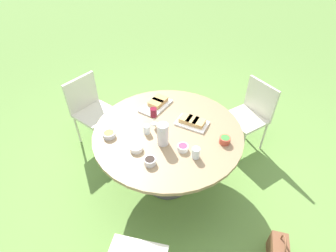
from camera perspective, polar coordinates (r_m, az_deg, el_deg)
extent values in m
plane|color=#668E42|center=(3.12, 0.00, -11.77)|extent=(40.00, 40.00, 0.00)
cylinder|color=#4C4C51|center=(3.11, 0.00, -11.66)|extent=(0.53, 0.53, 0.02)
cylinder|color=#4C4C51|center=(2.83, 0.00, -7.05)|extent=(0.11, 0.11, 0.72)
cylinder|color=#8C7251|center=(2.56, 0.00, -1.32)|extent=(1.46, 1.46, 0.03)
cylinder|color=beige|center=(2.49, -10.29, -25.31)|extent=(0.03, 0.03, 0.43)
cube|color=beige|center=(3.35, 16.48, 1.56)|extent=(0.61, 0.61, 0.04)
cube|color=beige|center=(3.35, 19.55, 5.68)|extent=(0.32, 0.34, 0.42)
cylinder|color=beige|center=(3.48, 11.42, -0.71)|extent=(0.03, 0.03, 0.43)
cylinder|color=beige|center=(3.29, 15.82, -4.49)|extent=(0.03, 0.03, 0.43)
cylinder|color=beige|center=(3.70, 15.73, 1.30)|extent=(0.03, 0.03, 0.43)
cylinder|color=beige|center=(3.53, 20.08, -2.13)|extent=(0.03, 0.03, 0.43)
cube|color=beige|center=(3.41, -15.53, 2.62)|extent=(0.57, 0.56, 0.04)
cube|color=beige|center=(3.42, -18.32, 6.82)|extent=(0.42, 0.19, 0.42)
cylinder|color=beige|center=(3.36, -15.28, -3.33)|extent=(0.03, 0.03, 0.43)
cylinder|color=beige|center=(3.53, -10.57, 0.11)|extent=(0.03, 0.03, 0.43)
cylinder|color=beige|center=(3.60, -19.09, -0.80)|extent=(0.03, 0.03, 0.43)
cylinder|color=beige|center=(3.76, -14.51, 2.31)|extent=(0.03, 0.03, 0.43)
cylinder|color=silver|center=(2.34, -1.05, -1.83)|extent=(0.10, 0.10, 0.22)
cone|color=silver|center=(2.25, -1.39, -0.84)|extent=(0.03, 0.03, 0.03)
cylinder|color=silver|center=(2.63, -3.06, 0.54)|extent=(0.06, 0.06, 0.01)
cylinder|color=silver|center=(2.60, -3.10, 1.38)|extent=(0.01, 0.01, 0.09)
cylinder|color=maroon|center=(2.54, -3.17, 2.97)|extent=(0.07, 0.07, 0.09)
cube|color=white|center=(2.63, 5.26, 0.59)|extent=(0.25, 0.34, 0.02)
cube|color=tan|center=(2.59, 6.73, 0.69)|extent=(0.14, 0.13, 0.05)
cube|color=tan|center=(2.61, 5.30, 1.14)|extent=(0.14, 0.13, 0.05)
cube|color=tan|center=(2.63, 3.90, 1.58)|extent=(0.14, 0.13, 0.05)
cube|color=white|center=(2.85, -2.65, 4.39)|extent=(0.41, 0.31, 0.02)
cube|color=#B2844C|center=(2.89, -1.73, 5.74)|extent=(0.16, 0.17, 0.05)
cube|color=#B2844C|center=(2.83, -2.67, 4.94)|extent=(0.16, 0.17, 0.05)
cylinder|color=silver|center=(2.53, -12.70, -1.81)|extent=(0.12, 0.12, 0.05)
cylinder|color=#E0C147|center=(2.52, -12.74, -1.57)|extent=(0.10, 0.10, 0.02)
cylinder|color=#B74733|center=(2.46, 12.27, -3.03)|extent=(0.10, 0.10, 0.06)
cylinder|color=#387533|center=(2.45, 12.33, -2.71)|extent=(0.08, 0.08, 0.03)
cylinder|color=silver|center=(2.23, -3.94, -7.68)|extent=(0.10, 0.10, 0.06)
cylinder|color=#2D231E|center=(2.22, -3.96, -7.39)|extent=(0.08, 0.08, 0.02)
cylinder|color=white|center=(2.35, 3.24, -4.75)|extent=(0.10, 0.10, 0.05)
cylinder|color=#D6385B|center=(2.33, 3.26, -4.49)|extent=(0.08, 0.08, 0.02)
cylinder|color=white|center=(2.36, -6.95, -4.76)|extent=(0.12, 0.12, 0.05)
cylinder|color=silver|center=(2.35, -6.98, -4.52)|extent=(0.10, 0.10, 0.02)
cylinder|color=silver|center=(2.27, 6.07, -5.85)|extent=(0.07, 0.07, 0.10)
cylinder|color=silver|center=(2.51, -4.64, -0.72)|extent=(0.06, 0.06, 0.09)
torus|color=brown|center=(2.60, 23.67, -22.92)|extent=(0.19, 0.01, 0.19)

